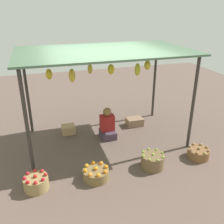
% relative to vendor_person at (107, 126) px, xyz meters
% --- Properties ---
extents(ground_plane, '(14.00, 14.00, 0.00)m').
position_rel_vendor_person_xyz_m(ground_plane, '(-0.08, -0.07, -0.30)').
color(ground_plane, brown).
extents(market_stall_structure, '(3.76, 2.19, 2.17)m').
position_rel_vendor_person_xyz_m(market_stall_structure, '(-0.07, -0.07, 1.71)').
color(market_stall_structure, '#38332D').
rests_on(market_stall_structure, ground).
extents(vendor_person, '(0.36, 0.44, 0.78)m').
position_rel_vendor_person_xyz_m(vendor_person, '(0.00, 0.00, 0.00)').
color(vendor_person, '#453444').
rests_on(vendor_person, ground).
extents(basket_red_apples, '(0.44, 0.44, 0.31)m').
position_rel_vendor_person_xyz_m(basket_red_apples, '(-1.77, -1.47, -0.17)').
color(basket_red_apples, '#987E4C').
rests_on(basket_red_apples, ground).
extents(basket_oranges, '(0.50, 0.50, 0.27)m').
position_rel_vendor_person_xyz_m(basket_oranges, '(-0.67, -1.52, -0.19)').
color(basket_oranges, brown).
rests_on(basket_oranges, ground).
extents(basket_limes, '(0.47, 0.47, 0.33)m').
position_rel_vendor_person_xyz_m(basket_limes, '(0.52, -1.50, -0.15)').
color(basket_limes, brown).
rests_on(basket_limes, ground).
extents(basket_potatoes, '(0.47, 0.47, 0.26)m').
position_rel_vendor_person_xyz_m(basket_potatoes, '(1.63, -1.47, -0.19)').
color(basket_potatoes, brown).
rests_on(basket_potatoes, ground).
extents(wooden_crate_near_vendor, '(0.33, 0.29, 0.22)m').
position_rel_vendor_person_xyz_m(wooden_crate_near_vendor, '(-0.91, 0.47, -0.19)').
color(wooden_crate_near_vendor, tan).
rests_on(wooden_crate_near_vendor, ground).
extents(wooden_crate_stacked_rear, '(0.44, 0.32, 0.21)m').
position_rel_vendor_person_xyz_m(wooden_crate_stacked_rear, '(0.90, 0.41, -0.19)').
color(wooden_crate_stacked_rear, '#886950').
rests_on(wooden_crate_stacked_rear, ground).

